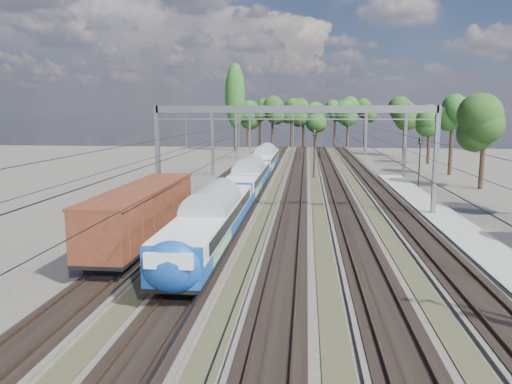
# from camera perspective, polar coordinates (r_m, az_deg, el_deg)

# --- Properties ---
(track_bed) EXTENTS (21.00, 130.00, 0.34)m
(track_bed) POSITION_cam_1_polar(r_m,az_deg,el_deg) (56.96, 4.61, 0.64)
(track_bed) COLOR #47423A
(track_bed) RESTS_ON ground
(platform) EXTENTS (3.00, 70.00, 0.30)m
(platform) POSITION_cam_1_polar(r_m,az_deg,el_deg) (34.21, 24.30, -5.78)
(platform) COLOR gray
(platform) RESTS_ON ground
(catenary) EXTENTS (25.65, 130.00, 9.00)m
(catenary) POSITION_cam_1_polar(r_m,az_deg,el_deg) (64.06, 5.13, 7.24)
(catenary) COLOR slate
(catenary) RESTS_ON ground
(tree_belt) EXTENTS (39.25, 99.13, 11.79)m
(tree_belt) POSITION_cam_1_polar(r_m,az_deg,el_deg) (105.89, 8.46, 8.78)
(tree_belt) COLOR black
(tree_belt) RESTS_ON ground
(poplar) EXTENTS (4.40, 4.40, 19.04)m
(poplar) POSITION_cam_1_polar(r_m,az_deg,el_deg) (110.49, -2.40, 10.89)
(poplar) COLOR black
(poplar) RESTS_ON ground
(emu_train) EXTENTS (2.76, 58.38, 4.03)m
(emu_train) POSITION_cam_1_polar(r_m,az_deg,el_deg) (48.88, -0.84, 1.96)
(emu_train) COLOR black
(emu_train) RESTS_ON ground
(freight_boxcar) EXTENTS (2.99, 14.45, 3.73)m
(freight_boxcar) POSITION_cam_1_polar(r_m,az_deg,el_deg) (31.83, -12.83, -2.34)
(freight_boxcar) COLOR black
(freight_boxcar) RESTS_ON ground
(worker) EXTENTS (0.57, 0.76, 1.90)m
(worker) POSITION_cam_1_polar(r_m,az_deg,el_deg) (95.32, 7.32, 4.53)
(worker) COLOR black
(worker) RESTS_ON ground
(signal_near) EXTENTS (0.40, 0.37, 6.23)m
(signal_near) POSITION_cam_1_polar(r_m,az_deg,el_deg) (64.87, 6.67, 5.06)
(signal_near) COLOR black
(signal_near) RESTS_ON ground
(signal_far) EXTENTS (0.41, 0.38, 5.74)m
(signal_far) POSITION_cam_1_polar(r_m,az_deg,el_deg) (57.35, 18.21, 3.83)
(signal_far) COLOR black
(signal_far) RESTS_ON ground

